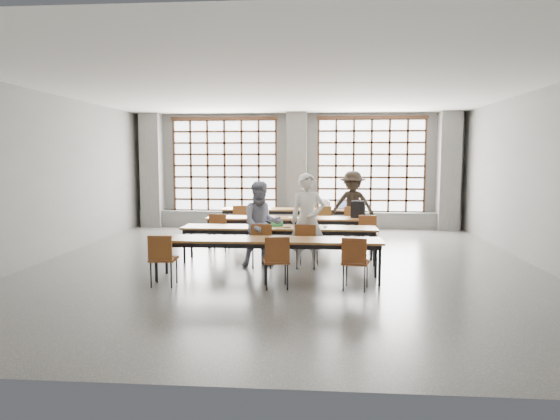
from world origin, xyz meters
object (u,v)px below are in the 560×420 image
at_px(plastic_bag, 326,204).
at_px(desk_row_b, 291,220).
at_px(student_back, 352,205).
at_px(chair_front_left, 261,241).
at_px(laptop_front, 307,223).
at_px(chair_back_mid, 323,219).
at_px(laptop_back, 342,207).
at_px(chair_mid_left, 219,228).
at_px(chair_mid_right, 368,230).
at_px(student_female, 262,224).
at_px(mouse, 325,227).
at_px(green_box, 277,224).
at_px(phone, 287,227).
at_px(student_male, 308,221).
at_px(backpack, 358,209).
at_px(chair_near_mid, 277,257).
at_px(desk_row_d, 268,242).
at_px(chair_mid_centre, 307,229).
at_px(desk_row_a, 293,211).
at_px(chair_near_left, 162,255).
at_px(red_pouch, 164,256).
at_px(chair_near_right, 355,258).
at_px(chair_front_right, 307,242).
at_px(desk_row_c, 279,230).
at_px(chair_back_left, 241,218).

bearing_deg(plastic_bag, desk_row_b, -112.65).
xyz_separation_m(desk_row_b, student_back, (1.56, 1.51, 0.23)).
distance_m(chair_front_left, laptop_front, 1.16).
relative_size(chair_back_mid, laptop_back, 2.10).
distance_m(chair_mid_left, chair_mid_right, 3.39).
relative_size(chair_back_mid, student_female, 0.52).
distance_m(mouse, plastic_bag, 3.74).
bearing_deg(green_box, mouse, -5.71).
bearing_deg(phone, desk_row_b, 91.35).
height_order(student_male, backpack, student_male).
height_order(chair_back_mid, chair_near_mid, same).
bearing_deg(desk_row_d, laptop_front, 68.51).
distance_m(chair_near_mid, student_male, 1.77).
height_order(chair_near_mid, phone, chair_near_mid).
bearing_deg(desk_row_d, chair_mid_centre, 76.41).
bearing_deg(phone, chair_mid_right, 32.94).
height_order(chair_mid_left, backpack, backpack).
bearing_deg(chair_front_left, chair_mid_right, 36.84).
distance_m(desk_row_a, laptop_back, 1.37).
bearing_deg(chair_near_left, chair_mid_centre, 54.02).
xyz_separation_m(desk_row_d, chair_near_mid, (0.21, -0.63, -0.13)).
relative_size(chair_mid_right, red_pouch, 4.40).
height_order(green_box, plastic_bag, plastic_bag).
bearing_deg(student_back, mouse, -93.61).
distance_m(student_female, laptop_back, 4.62).
height_order(student_back, laptop_front, student_back).
height_order(chair_mid_centre, mouse, chair_mid_centre).
distance_m(chair_near_right, student_back, 5.35).
bearing_deg(backpack, plastic_bag, 124.20).
bearing_deg(chair_near_left, desk_row_b, 63.44).
xyz_separation_m(desk_row_b, phone, (0.04, -1.76, 0.07)).
relative_size(chair_mid_right, laptop_front, 1.97).
xyz_separation_m(desk_row_b, laptop_back, (1.32, 2.12, 0.13)).
bearing_deg(chair_back_mid, red_pouch, -117.69).
height_order(desk_row_b, chair_near_left, chair_near_left).
bearing_deg(phone, desk_row_a, 91.24).
relative_size(chair_near_mid, laptop_back, 2.10).
height_order(chair_front_right, chair_near_mid, same).
relative_size(student_male, plastic_bag, 6.47).
bearing_deg(desk_row_d, plastic_bag, 78.46).
distance_m(desk_row_c, student_male, 0.82).
xyz_separation_m(chair_mid_centre, chair_near_right, (0.86, -3.19, 0.00)).
distance_m(student_female, green_box, 0.64).
bearing_deg(chair_mid_left, chair_front_right, -38.87).
xyz_separation_m(desk_row_d, laptop_front, (0.65, 1.64, 0.13)).
bearing_deg(chair_near_right, plastic_bag, 94.00).
height_order(chair_back_left, laptop_back, laptop_back).
relative_size(desk_row_c, student_male, 2.16).
bearing_deg(red_pouch, mouse, 37.19).
bearing_deg(chair_near_right, laptop_back, 89.49).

